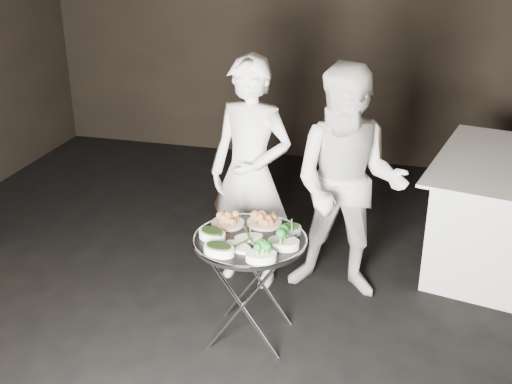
% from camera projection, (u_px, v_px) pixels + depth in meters
% --- Properties ---
extents(floor, '(6.00, 7.00, 0.05)m').
position_uv_depth(floor, '(225.00, 348.00, 4.05)').
color(floor, black).
rests_on(floor, ground).
extents(wall_back, '(6.00, 0.05, 3.00)m').
position_uv_depth(wall_back, '(324.00, 20.00, 6.57)').
color(wall_back, black).
rests_on(wall_back, floor).
extents(tray_stand, '(0.47, 0.40, 0.69)m').
position_uv_depth(tray_stand, '(250.00, 284.00, 3.98)').
color(tray_stand, silver).
rests_on(tray_stand, floor).
extents(serving_tray, '(0.69, 0.69, 0.04)m').
position_uv_depth(serving_tray, '(250.00, 240.00, 3.85)').
color(serving_tray, black).
rests_on(serving_tray, tray_stand).
extents(potato_plate_a, '(0.21, 0.21, 0.08)m').
position_uv_depth(potato_plate_a, '(228.00, 220.00, 4.01)').
color(potato_plate_a, beige).
rests_on(potato_plate_a, serving_tray).
extents(potato_plate_b, '(0.23, 0.23, 0.08)m').
position_uv_depth(potato_plate_b, '(264.00, 219.00, 4.02)').
color(potato_plate_b, beige).
rests_on(potato_plate_b, serving_tray).
extents(greens_bowl, '(0.12, 0.12, 0.07)m').
position_uv_depth(greens_bowl, '(291.00, 229.00, 3.90)').
color(greens_bowl, white).
rests_on(greens_bowl, serving_tray).
extents(asparagus_plate_a, '(0.20, 0.17, 0.04)m').
position_uv_depth(asparagus_plate_a, '(249.00, 237.00, 3.84)').
color(asparagus_plate_a, white).
rests_on(asparagus_plate_a, serving_tray).
extents(asparagus_plate_b, '(0.21, 0.18, 0.04)m').
position_uv_depth(asparagus_plate_b, '(238.00, 246.00, 3.73)').
color(asparagus_plate_b, white).
rests_on(asparagus_plate_b, serving_tray).
extents(spinach_bowl_a, '(0.21, 0.18, 0.08)m').
position_uv_depth(spinach_bowl_a, '(212.00, 233.00, 3.84)').
color(spinach_bowl_a, white).
rests_on(spinach_bowl_a, serving_tray).
extents(spinach_bowl_b, '(0.21, 0.15, 0.08)m').
position_uv_depth(spinach_bowl_b, '(219.00, 248.00, 3.66)').
color(spinach_bowl_b, white).
rests_on(spinach_bowl_b, serving_tray).
extents(broccoli_bowl_a, '(0.19, 0.15, 0.08)m').
position_uv_depth(broccoli_bowl_a, '(284.00, 242.00, 3.74)').
color(broccoli_bowl_a, white).
rests_on(broccoli_bowl_a, serving_tray).
extents(broccoli_bowl_b, '(0.21, 0.18, 0.07)m').
position_uv_depth(broccoli_bowl_b, '(261.00, 255.00, 3.60)').
color(broccoli_bowl_b, white).
rests_on(broccoli_bowl_b, serving_tray).
extents(serving_utensils, '(0.58, 0.43, 0.01)m').
position_uv_depth(serving_utensils, '(255.00, 227.00, 3.89)').
color(serving_utensils, silver).
rests_on(serving_utensils, serving_tray).
extents(waiter_left, '(0.67, 0.51, 1.66)m').
position_uv_depth(waiter_left, '(250.00, 174.00, 4.47)').
color(waiter_left, white).
rests_on(waiter_left, floor).
extents(waiter_right, '(0.81, 0.64, 1.65)m').
position_uv_depth(waiter_right, '(348.00, 185.00, 4.31)').
color(waiter_right, white).
rests_on(waiter_right, floor).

